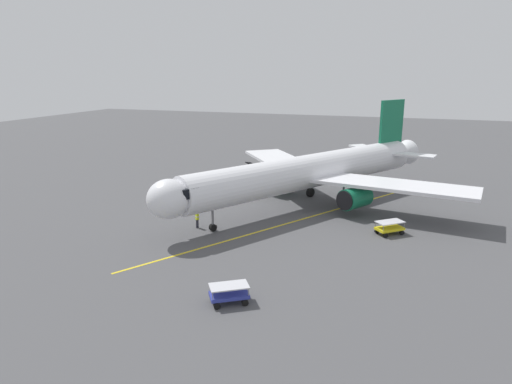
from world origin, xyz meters
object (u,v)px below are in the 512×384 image
belt_loader_starboard_side (256,169)px  baggage_cart_rear_apron (229,294)px  baggage_cart_portside (390,228)px  airplane (311,172)px  baggage_cart_near_nose (254,179)px  ground_crew_marshaller (197,219)px

belt_loader_starboard_side → baggage_cart_rear_apron: bearing=106.5°
belt_loader_starboard_side → baggage_cart_portside: bearing=134.5°
airplane → baggage_cart_near_nose: 13.05m
baggage_cart_near_nose → belt_loader_starboard_side: size_ratio=0.63×
ground_crew_marshaller → baggage_cart_near_nose: size_ratio=0.58×
airplane → baggage_cart_portside: 12.17m
baggage_cart_portside → baggage_cart_near_nose: bearing=-38.3°
baggage_cart_near_nose → baggage_cart_portside: 24.32m
baggage_cart_portside → belt_loader_starboard_side: size_ratio=0.62×
belt_loader_starboard_side → baggage_cart_rear_apron: belt_loader_starboard_side is taller
ground_crew_marshaller → baggage_cart_rear_apron: ground_crew_marshaller is taller
airplane → baggage_cart_portside: bearing=142.6°
ground_crew_marshaller → baggage_cart_portside: 18.73m
baggage_cart_near_nose → baggage_cart_rear_apron: same height
ground_crew_marshaller → airplane: bearing=-127.7°
baggage_cart_near_nose → baggage_cart_rear_apron: (-9.69, 32.54, 0.00)m
baggage_cart_rear_apron → belt_loader_starboard_side: bearing=-73.5°
baggage_cart_near_nose → baggage_cart_rear_apron: 33.95m
ground_crew_marshaller → baggage_cart_near_nose: (0.89, -19.49, -0.23)m
baggage_cart_near_nose → baggage_cart_rear_apron: size_ratio=1.00×
baggage_cart_near_nose → belt_loader_starboard_side: belt_loader_starboard_side is taller
baggage_cart_portside → belt_loader_starboard_side: 29.83m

